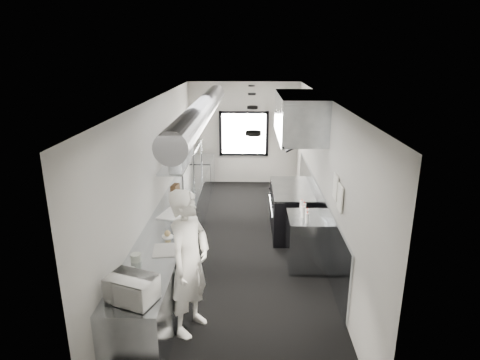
# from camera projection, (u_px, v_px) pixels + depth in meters

# --- Properties ---
(floor) EXTENTS (3.00, 8.00, 0.01)m
(floor) POSITION_uv_depth(u_px,v_px,m) (240.00, 245.00, 7.85)
(floor) COLOR black
(floor) RESTS_ON ground
(ceiling) EXTENTS (3.00, 8.00, 0.01)m
(ceiling) POSITION_uv_depth(u_px,v_px,m) (241.00, 98.00, 7.00)
(ceiling) COLOR beige
(ceiling) RESTS_ON wall_back
(wall_back) EXTENTS (3.00, 0.02, 2.80)m
(wall_back) POSITION_uv_depth(u_px,v_px,m) (244.00, 134.00, 11.24)
(wall_back) COLOR #B2AEA9
(wall_back) RESTS_ON floor
(wall_front) EXTENTS (3.00, 0.02, 2.80)m
(wall_front) POSITION_uv_depth(u_px,v_px,m) (230.00, 307.00, 3.61)
(wall_front) COLOR #B2AEA9
(wall_front) RESTS_ON floor
(wall_left) EXTENTS (0.02, 8.00, 2.80)m
(wall_left) POSITION_uv_depth(u_px,v_px,m) (159.00, 175.00, 7.46)
(wall_left) COLOR #B2AEA9
(wall_left) RESTS_ON floor
(wall_right) EXTENTS (0.02, 8.00, 2.80)m
(wall_right) POSITION_uv_depth(u_px,v_px,m) (323.00, 176.00, 7.39)
(wall_right) COLOR #B2AEA9
(wall_right) RESTS_ON floor
(wall_cladding) EXTENTS (0.03, 5.50, 1.10)m
(wall_cladding) POSITION_uv_depth(u_px,v_px,m) (317.00, 214.00, 7.93)
(wall_cladding) COLOR #979FA5
(wall_cladding) RESTS_ON wall_right
(hvac_duct) EXTENTS (0.40, 6.40, 0.40)m
(hvac_duct) POSITION_uv_depth(u_px,v_px,m) (203.00, 109.00, 7.48)
(hvac_duct) COLOR gray
(hvac_duct) RESTS_ON ceiling
(service_window) EXTENTS (1.36, 0.05, 1.25)m
(service_window) POSITION_uv_depth(u_px,v_px,m) (244.00, 134.00, 11.21)
(service_window) COLOR white
(service_window) RESTS_ON wall_back
(exhaust_hood) EXTENTS (0.81, 2.20, 0.88)m
(exhaust_hood) POSITION_uv_depth(u_px,v_px,m) (299.00, 116.00, 7.77)
(exhaust_hood) COLOR #979FA5
(exhaust_hood) RESTS_ON ceiling
(prep_counter) EXTENTS (0.70, 6.00, 0.90)m
(prep_counter) POSITION_uv_depth(u_px,v_px,m) (175.00, 235.00, 7.26)
(prep_counter) COLOR #979FA5
(prep_counter) RESTS_ON floor
(pass_shelf) EXTENTS (0.45, 3.00, 0.68)m
(pass_shelf) POSITION_uv_depth(u_px,v_px,m) (184.00, 155.00, 8.37)
(pass_shelf) COLOR #979FA5
(pass_shelf) RESTS_ON prep_counter
(range) EXTENTS (0.88, 1.60, 0.94)m
(range) POSITION_uv_depth(u_px,v_px,m) (292.00, 210.00, 8.35)
(range) COLOR black
(range) RESTS_ON floor
(bottle_station) EXTENTS (0.65, 0.80, 0.90)m
(bottle_station) POSITION_uv_depth(u_px,v_px,m) (306.00, 241.00, 7.02)
(bottle_station) COLOR #979FA5
(bottle_station) RESTS_ON floor
(far_work_table) EXTENTS (0.70, 1.20, 0.90)m
(far_work_table) POSITION_uv_depth(u_px,v_px,m) (200.00, 175.00, 10.79)
(far_work_table) COLOR #979FA5
(far_work_table) RESTS_ON floor
(notice_sheet_a) EXTENTS (0.02, 0.28, 0.38)m
(notice_sheet_a) POSITION_uv_depth(u_px,v_px,m) (335.00, 187.00, 6.19)
(notice_sheet_a) COLOR white
(notice_sheet_a) RESTS_ON wall_right
(notice_sheet_b) EXTENTS (0.02, 0.28, 0.38)m
(notice_sheet_b) POSITION_uv_depth(u_px,v_px,m) (340.00, 198.00, 5.87)
(notice_sheet_b) COLOR white
(notice_sheet_b) RESTS_ON wall_right
(line_cook) EXTENTS (0.73, 0.85, 1.97)m
(line_cook) POSITION_uv_depth(u_px,v_px,m) (189.00, 263.00, 5.22)
(line_cook) COLOR white
(line_cook) RESTS_ON floor
(microwave) EXTENTS (0.60, 0.53, 0.30)m
(microwave) POSITION_uv_depth(u_px,v_px,m) (132.00, 289.00, 4.53)
(microwave) COLOR white
(microwave) RESTS_ON prep_counter
(deli_tub_a) EXTENTS (0.16, 0.16, 0.09)m
(deli_tub_a) POSITION_uv_depth(u_px,v_px,m) (130.00, 272.00, 5.08)
(deli_tub_a) COLOR #B2BAAC
(deli_tub_a) RESTS_ON prep_counter
(deli_tub_b) EXTENTS (0.19, 0.19, 0.10)m
(deli_tub_b) POSITION_uv_depth(u_px,v_px,m) (136.00, 258.00, 5.42)
(deli_tub_b) COLOR #B2BAAC
(deli_tub_b) RESTS_ON prep_counter
(newspaper) EXTENTS (0.38, 0.45, 0.01)m
(newspaper) POSITION_uv_depth(u_px,v_px,m) (165.00, 250.00, 5.72)
(newspaper) COLOR white
(newspaper) RESTS_ON prep_counter
(small_plate) EXTENTS (0.22, 0.22, 0.01)m
(small_plate) POSITION_uv_depth(u_px,v_px,m) (168.00, 237.00, 6.13)
(small_plate) COLOR white
(small_plate) RESTS_ON prep_counter
(pastry) EXTENTS (0.09, 0.09, 0.09)m
(pastry) POSITION_uv_depth(u_px,v_px,m) (167.00, 233.00, 6.11)
(pastry) COLOR tan
(pastry) RESTS_ON small_plate
(cutting_board) EXTENTS (0.53, 0.63, 0.02)m
(cutting_board) POSITION_uv_depth(u_px,v_px,m) (174.00, 214.00, 6.98)
(cutting_board) COLOR silver
(cutting_board) RESTS_ON prep_counter
(knife_block) EXTENTS (0.15, 0.25, 0.25)m
(knife_block) POSITION_uv_depth(u_px,v_px,m) (175.00, 191.00, 7.77)
(knife_block) COLOR #52371D
(knife_block) RESTS_ON prep_counter
(plate_stack_a) EXTENTS (0.32, 0.32, 0.28)m
(plate_stack_a) POSITION_uv_depth(u_px,v_px,m) (175.00, 157.00, 7.48)
(plate_stack_a) COLOR white
(plate_stack_a) RESTS_ON pass_shelf
(plate_stack_b) EXTENTS (0.25, 0.25, 0.27)m
(plate_stack_b) POSITION_uv_depth(u_px,v_px,m) (181.00, 150.00, 8.04)
(plate_stack_b) COLOR white
(plate_stack_b) RESTS_ON pass_shelf
(plate_stack_c) EXTENTS (0.29, 0.29, 0.32)m
(plate_stack_c) POSITION_uv_depth(u_px,v_px,m) (186.00, 143.00, 8.58)
(plate_stack_c) COLOR white
(plate_stack_c) RESTS_ON pass_shelf
(plate_stack_d) EXTENTS (0.32, 0.32, 0.41)m
(plate_stack_d) POSITION_uv_depth(u_px,v_px,m) (187.00, 138.00, 8.83)
(plate_stack_d) COLOR white
(plate_stack_d) RESTS_ON pass_shelf
(squeeze_bottle_a) EXTENTS (0.07, 0.07, 0.17)m
(squeeze_bottle_a) POSITION_uv_depth(u_px,v_px,m) (307.00, 218.00, 6.61)
(squeeze_bottle_a) COLOR silver
(squeeze_bottle_a) RESTS_ON bottle_station
(squeeze_bottle_b) EXTENTS (0.07, 0.07, 0.19)m
(squeeze_bottle_b) POSITION_uv_depth(u_px,v_px,m) (307.00, 215.00, 6.71)
(squeeze_bottle_b) COLOR silver
(squeeze_bottle_b) RESTS_ON bottle_station
(squeeze_bottle_c) EXTENTS (0.08, 0.08, 0.19)m
(squeeze_bottle_c) POSITION_uv_depth(u_px,v_px,m) (303.00, 212.00, 6.83)
(squeeze_bottle_c) COLOR silver
(squeeze_bottle_c) RESTS_ON bottle_station
(squeeze_bottle_d) EXTENTS (0.07, 0.07, 0.18)m
(squeeze_bottle_d) POSITION_uv_depth(u_px,v_px,m) (304.00, 208.00, 7.02)
(squeeze_bottle_d) COLOR silver
(squeeze_bottle_d) RESTS_ON bottle_station
(squeeze_bottle_e) EXTENTS (0.08, 0.08, 0.19)m
(squeeze_bottle_e) POSITION_uv_depth(u_px,v_px,m) (302.00, 206.00, 7.10)
(squeeze_bottle_e) COLOR silver
(squeeze_bottle_e) RESTS_ON bottle_station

